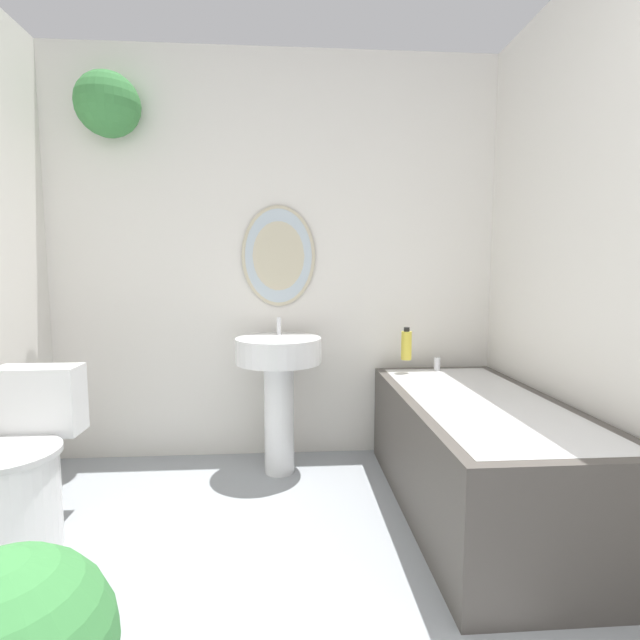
# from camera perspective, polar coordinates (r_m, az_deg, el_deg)

# --- Properties ---
(wall_back) EXTENTS (2.75, 0.34, 2.40)m
(wall_back) POSITION_cam_1_polar(r_m,az_deg,el_deg) (2.82, -7.17, 9.11)
(wall_back) COLOR silver
(wall_back) RESTS_ON ground_plane
(toilet) EXTENTS (0.41, 0.56, 0.70)m
(toilet) POSITION_cam_1_polar(r_m,az_deg,el_deg) (2.36, -33.35, -15.72)
(toilet) COLOR white
(toilet) RESTS_ON ground_plane
(pedestal_sink) EXTENTS (0.47, 0.47, 0.86)m
(pedestal_sink) POSITION_cam_1_polar(r_m,az_deg,el_deg) (2.58, -5.10, -6.74)
(pedestal_sink) COLOR white
(pedestal_sink) RESTS_ON ground_plane
(bathtub) EXTENTS (0.70, 1.45, 0.62)m
(bathtub) POSITION_cam_1_polar(r_m,az_deg,el_deg) (2.36, 18.94, -15.25)
(bathtub) COLOR #4C4742
(bathtub) RESTS_ON ground_plane
(shampoo_bottle) EXTENTS (0.06, 0.06, 0.19)m
(shampoo_bottle) POSITION_cam_1_polar(r_m,az_deg,el_deg) (2.71, 10.59, -3.02)
(shampoo_bottle) COLOR gold
(shampoo_bottle) RESTS_ON bathtub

